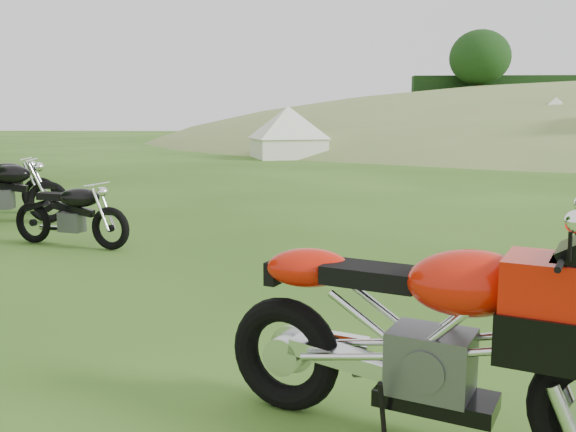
# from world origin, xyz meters

# --- Properties ---
(ground) EXTENTS (120.00, 120.00, 0.00)m
(ground) POSITION_xyz_m (0.00, 0.00, 0.00)
(ground) COLOR #274A10
(ground) RESTS_ON ground
(sport_motorcycle) EXTENTS (2.33, 1.46, 1.37)m
(sport_motorcycle) POSITION_xyz_m (0.69, -1.83, 0.69)
(sport_motorcycle) COLOR red
(sport_motorcycle) RESTS_ON ground
(vintage_moto_b) EXTENTS (1.81, 0.92, 0.93)m
(vintage_moto_b) POSITION_xyz_m (-3.28, 3.12, 0.47)
(vintage_moto_b) COLOR black
(vintage_moto_b) RESTS_ON ground
(tent_left) EXTENTS (3.27, 3.27, 2.27)m
(tent_left) POSITION_xyz_m (-1.39, 20.61, 1.14)
(tent_left) COLOR white
(tent_left) RESTS_ON ground
(tent_right) EXTENTS (3.79, 3.79, 2.51)m
(tent_right) POSITION_xyz_m (9.55, 22.17, 1.26)
(tent_right) COLOR white
(tent_right) RESTS_ON ground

